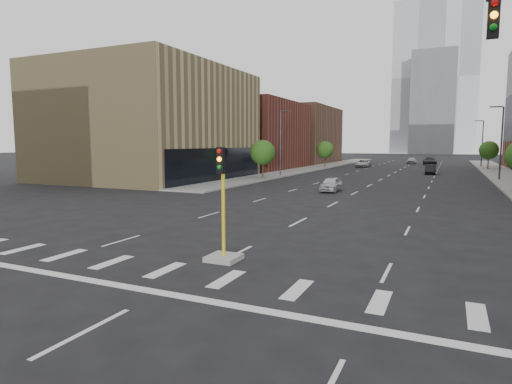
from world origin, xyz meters
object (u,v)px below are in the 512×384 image
Objects in this scene: median_traffic_signal at (223,236)px; car_far_left at (363,163)px; car_distant at (412,160)px; car_near_left at (331,184)px; car_deep_right at (430,161)px; car_mid_right at (430,169)px.

median_traffic_signal reaches higher than car_far_left.
median_traffic_signal is 0.85× the size of car_far_left.
car_distant reaches higher than car_far_left.
car_near_left is 59.29m from car_deep_right.
median_traffic_signal is 1.02× the size of car_mid_right.
car_distant is (2.39, 62.53, 0.07)m from car_near_left.
car_far_left is at bearing 96.13° from median_traffic_signal.
car_mid_right is at bearing -96.05° from car_deep_right.
car_near_left is at bearing -83.92° from car_far_left.
car_near_left is (-2.38, 25.60, -0.29)m from median_traffic_signal.
car_distant is (0.02, 88.13, -0.22)m from median_traffic_signal.
car_deep_right reaches higher than car_near_left.
car_mid_right is 0.75× the size of car_deep_right.
car_deep_right is 1.30× the size of car_distant.
car_far_left is 1.17× the size of car_distant.
car_far_left is (-7.53, 70.08, -0.25)m from median_traffic_signal.
car_far_left is 0.90× the size of car_deep_right.
car_far_left is 19.56m from car_distant.
car_deep_right is at bearing 51.15° from car_far_left.
car_far_left is at bearing -136.98° from car_deep_right.
car_mid_right is 0.83× the size of car_far_left.
car_mid_right is (7.64, 29.13, 0.02)m from car_near_left.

